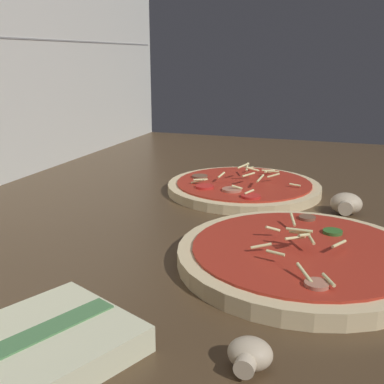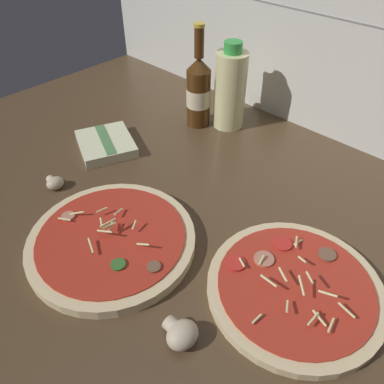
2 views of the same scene
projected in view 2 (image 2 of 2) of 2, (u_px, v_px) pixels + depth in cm
name	position (u px, v px, depth cm)	size (l,w,h in cm)	color
counter_slab	(207.00, 234.00, 71.29)	(160.00, 90.00, 2.50)	#4C3823
tile_backsplash	(358.00, 22.00, 77.34)	(160.00, 1.13, 60.00)	silver
pizza_near	(112.00, 240.00, 66.90)	(29.87, 29.87, 4.92)	beige
pizza_far	(294.00, 288.00, 59.56)	(27.96, 27.96, 5.07)	beige
beer_bottle	(199.00, 91.00, 93.93)	(6.14, 6.14, 25.46)	#47280F
oil_bottle	(230.00, 89.00, 92.96)	(7.91, 7.91, 21.67)	beige
mushroom_left	(55.00, 183.00, 78.91)	(3.87, 3.69, 2.58)	beige
mushroom_right	(181.00, 334.00, 52.83)	(5.18, 4.93, 3.45)	beige
dish_towel	(106.00, 144.00, 90.24)	(17.81, 16.85, 2.56)	beige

